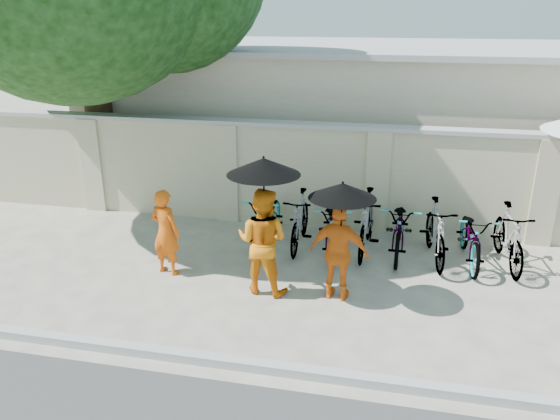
# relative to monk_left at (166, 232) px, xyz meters

# --- Properties ---
(ground) EXTENTS (80.00, 80.00, 0.00)m
(ground) POSITION_rel_monk_left_xyz_m (1.27, -0.54, -0.73)
(ground) COLOR #B8B197
(kerb) EXTENTS (40.00, 0.16, 0.12)m
(kerb) POSITION_rel_monk_left_xyz_m (1.27, -2.24, -0.67)
(kerb) COLOR #A3A3A3
(kerb) RESTS_ON ground
(compound_wall) EXTENTS (20.00, 0.30, 2.00)m
(compound_wall) POSITION_rel_monk_left_xyz_m (2.27, 2.66, 0.27)
(compound_wall) COLOR beige
(compound_wall) RESTS_ON ground
(building_behind) EXTENTS (14.00, 6.00, 3.20)m
(building_behind) POSITION_rel_monk_left_xyz_m (3.27, 6.46, 0.87)
(building_behind) COLOR beige
(building_behind) RESTS_ON ground
(monk_left) EXTENTS (0.60, 0.48, 1.46)m
(monk_left) POSITION_rel_monk_left_xyz_m (0.00, 0.00, 0.00)
(monk_left) COLOR #DE560D
(monk_left) RESTS_ON ground
(monk_center) EXTENTS (0.90, 0.75, 1.68)m
(monk_center) POSITION_rel_monk_left_xyz_m (1.69, -0.27, 0.11)
(monk_center) COLOR orange
(monk_center) RESTS_ON ground
(parasol_center) EXTENTS (1.07, 1.07, 1.21)m
(parasol_center) POSITION_rel_monk_left_xyz_m (1.74, -0.35, 1.31)
(parasol_center) COLOR black
(parasol_center) RESTS_ON ground
(monk_right) EXTENTS (0.93, 0.49, 1.52)m
(monk_right) POSITION_rel_monk_left_xyz_m (2.86, -0.26, 0.03)
(monk_right) COLOR orange
(monk_right) RESTS_ON ground
(parasol_right) EXTENTS (0.97, 0.97, 1.00)m
(parasol_right) POSITION_rel_monk_left_xyz_m (2.88, -0.34, 1.02)
(parasol_right) COLOR black
(parasol_right) RESTS_ON ground
(bike_0) EXTENTS (0.70, 1.92, 1.01)m
(bike_0) POSITION_rel_monk_left_xyz_m (1.36, 1.47, -0.23)
(bike_0) COLOR gray
(bike_0) RESTS_ON ground
(bike_1) EXTENTS (0.49, 1.72, 1.03)m
(bike_1) POSITION_rel_monk_left_xyz_m (1.96, 1.51, -0.21)
(bike_1) COLOR gray
(bike_1) RESTS_ON ground
(bike_2) EXTENTS (0.87, 1.91, 0.97)m
(bike_2) POSITION_rel_monk_left_xyz_m (2.56, 1.41, -0.24)
(bike_2) COLOR gray
(bike_2) RESTS_ON ground
(bike_3) EXTENTS (0.62, 1.88, 1.11)m
(bike_3) POSITION_rel_monk_left_xyz_m (3.16, 1.54, -0.17)
(bike_3) COLOR gray
(bike_3) RESTS_ON ground
(bike_4) EXTENTS (0.72, 1.93, 1.00)m
(bike_4) POSITION_rel_monk_left_xyz_m (3.75, 1.58, -0.23)
(bike_4) COLOR gray
(bike_4) RESTS_ON ground
(bike_5) EXTENTS (0.69, 1.81, 1.06)m
(bike_5) POSITION_rel_monk_left_xyz_m (4.35, 1.43, -0.20)
(bike_5) COLOR gray
(bike_5) RESTS_ON ground
(bike_6) EXTENTS (0.71, 1.84, 0.96)m
(bike_6) POSITION_rel_monk_left_xyz_m (4.95, 1.46, -0.25)
(bike_6) COLOR gray
(bike_6) RESTS_ON ground
(bike_7) EXTENTS (0.66, 1.79, 1.05)m
(bike_7) POSITION_rel_monk_left_xyz_m (5.55, 1.47, -0.20)
(bike_7) COLOR gray
(bike_7) RESTS_ON ground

